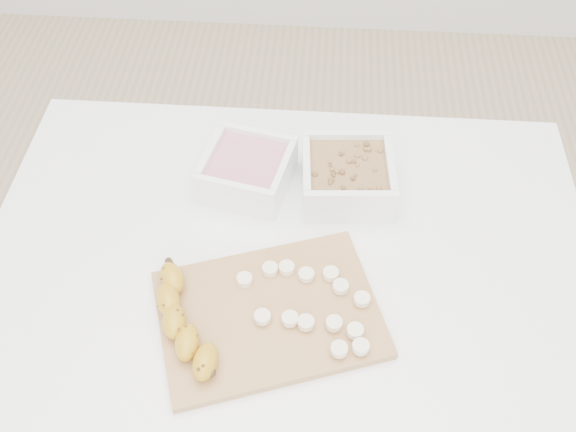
# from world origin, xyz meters

# --- Properties ---
(ground) EXTENTS (3.50, 3.50, 0.00)m
(ground) POSITION_xyz_m (0.00, 0.00, 0.00)
(ground) COLOR #C6AD89
(ground) RESTS_ON ground
(table) EXTENTS (1.00, 0.70, 0.75)m
(table) POSITION_xyz_m (0.00, 0.00, 0.65)
(table) COLOR white
(table) RESTS_ON ground
(bowl_yogurt) EXTENTS (0.17, 0.17, 0.07)m
(bowl_yogurt) POSITION_xyz_m (-0.08, 0.15, 0.78)
(bowl_yogurt) COLOR white
(bowl_yogurt) RESTS_ON table
(bowl_granola) EXTENTS (0.16, 0.16, 0.07)m
(bowl_granola) POSITION_xyz_m (0.09, 0.15, 0.79)
(bowl_granola) COLOR white
(bowl_granola) RESTS_ON table
(cutting_board) EXTENTS (0.38, 0.32, 0.01)m
(cutting_board) POSITION_xyz_m (-0.02, -0.12, 0.76)
(cutting_board) COLOR #A5784A
(cutting_board) RESTS_ON table
(banana) EXTENTS (0.11, 0.21, 0.03)m
(banana) POSITION_xyz_m (-0.14, -0.16, 0.78)
(banana) COLOR #B38116
(banana) RESTS_ON cutting_board
(banana_slices) EXTENTS (0.20, 0.16, 0.02)m
(banana_slices) POSITION_xyz_m (0.05, -0.11, 0.77)
(banana_slices) COLOR #FAE8C3
(banana_slices) RESTS_ON cutting_board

